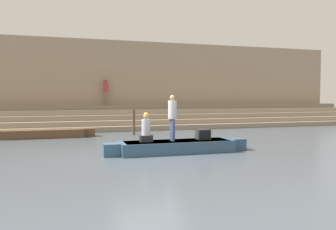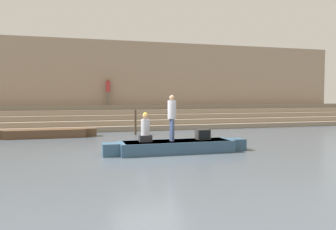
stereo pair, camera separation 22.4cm
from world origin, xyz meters
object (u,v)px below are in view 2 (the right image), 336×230
(mooring_post, at_px, (135,122))
(person_on_steps, at_px, (108,89))
(rowboat_main, at_px, (177,146))
(person_rowing, at_px, (145,130))
(tv_set, at_px, (203,134))
(moored_boat_shore, at_px, (47,133))
(person_standing, at_px, (172,114))

(mooring_post, relative_size, person_on_steps, 0.77)
(mooring_post, bearing_deg, rowboat_main, -85.53)
(person_rowing, xyz_separation_m, tv_set, (2.25, 0.03, -0.24))
(moored_boat_shore, bearing_deg, person_on_steps, 54.14)
(person_standing, bearing_deg, person_rowing, -177.66)
(moored_boat_shore, bearing_deg, person_standing, -47.91)
(person_standing, distance_m, person_on_steps, 10.64)
(person_standing, xyz_separation_m, person_rowing, (-0.99, 0.05, -0.55))
(person_standing, relative_size, person_on_steps, 0.95)
(person_on_steps, bearing_deg, person_standing, -11.44)
(person_standing, relative_size, mooring_post, 1.23)
(tv_set, bearing_deg, rowboat_main, -177.64)
(rowboat_main, xyz_separation_m, person_standing, (-0.17, 0.03, 1.19))
(moored_boat_shore, xyz_separation_m, person_on_steps, (3.54, 4.31, 2.37))
(rowboat_main, distance_m, moored_boat_shore, 8.02)
(mooring_post, distance_m, person_on_steps, 4.86)
(person_standing, height_order, person_rowing, person_standing)
(person_standing, bearing_deg, rowboat_main, -4.43)
(person_standing, height_order, person_on_steps, person_on_steps)
(rowboat_main, bearing_deg, moored_boat_shore, 131.76)
(person_rowing, distance_m, moored_boat_shore, 7.30)
(person_standing, height_order, tv_set, person_standing)
(rowboat_main, height_order, person_standing, person_standing)
(rowboat_main, distance_m, person_rowing, 1.34)
(mooring_post, bearing_deg, person_rowing, -96.43)
(tv_set, bearing_deg, person_standing, -179.70)
(person_on_steps, bearing_deg, rowboat_main, -10.53)
(rowboat_main, relative_size, person_standing, 3.21)
(person_standing, xyz_separation_m, moored_boat_shore, (-4.92, 6.17, -1.20))
(person_rowing, height_order, mooring_post, person_rowing)
(person_rowing, xyz_separation_m, mooring_post, (0.69, 6.09, -0.19))
(tv_set, distance_m, person_on_steps, 10.91)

